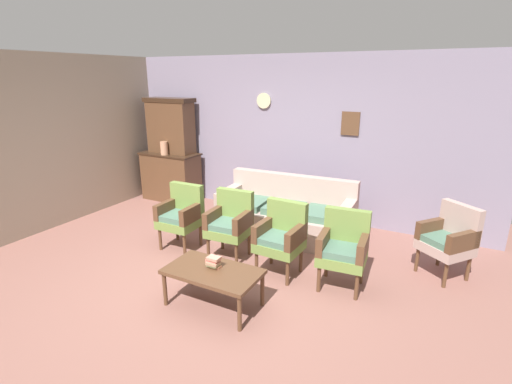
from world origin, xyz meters
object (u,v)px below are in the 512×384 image
(side_cabinet, at_px, (171,176))
(book_stack_on_table, at_px, (214,262))
(armchair_near_couch_end, at_px, (181,214))
(armchair_near_cabinet, at_px, (343,246))
(coffee_table, at_px, (213,274))
(vase_on_cabinet, at_px, (164,148))
(floral_couch, at_px, (286,215))
(armchair_row_middle, at_px, (230,221))
(wingback_chair_by_fireplace, at_px, (449,238))
(armchair_by_doorway, at_px, (281,235))

(side_cabinet, xyz_separation_m, book_stack_on_table, (2.76, -2.59, 0.02))
(armchair_near_couch_end, xyz_separation_m, armchair_near_cabinet, (2.31, 0.02, 0.00))
(armchair_near_cabinet, relative_size, book_stack_on_table, 5.98)
(coffee_table, bearing_deg, vase_on_cabinet, 138.10)
(floral_couch, bearing_deg, armchair_row_middle, -111.45)
(side_cabinet, relative_size, vase_on_cabinet, 4.62)
(vase_on_cabinet, xyz_separation_m, coffee_table, (2.75, -2.47, -0.68))
(armchair_near_cabinet, bearing_deg, coffee_table, -136.53)
(floral_couch, bearing_deg, side_cabinet, 167.97)
(wingback_chair_by_fireplace, bearing_deg, book_stack_on_table, -140.03)
(wingback_chair_by_fireplace, bearing_deg, armchair_row_middle, -163.16)
(side_cabinet, xyz_separation_m, armchair_near_cabinet, (3.87, -1.61, 0.03))
(side_cabinet, relative_size, armchair_near_cabinet, 1.28)
(armchair_row_middle, xyz_separation_m, wingback_chair_by_fireplace, (2.60, 0.79, 0.00))
(book_stack_on_table, bearing_deg, armchair_near_cabinet, 41.53)
(floral_couch, bearing_deg, armchair_near_cabinet, -41.57)
(floral_couch, height_order, wingback_chair_by_fireplace, same)
(vase_on_cabinet, bearing_deg, wingback_chair_by_fireplace, -7.01)
(wingback_chair_by_fireplace, relative_size, coffee_table, 0.90)
(armchair_near_couch_end, height_order, book_stack_on_table, armchair_near_couch_end)
(floral_couch, xyz_separation_m, armchair_row_middle, (-0.39, -0.98, 0.17))
(side_cabinet, bearing_deg, floral_couch, -12.03)
(coffee_table, distance_m, book_stack_on_table, 0.12)
(armchair_near_cabinet, bearing_deg, armchair_row_middle, 178.34)
(side_cabinet, height_order, armchair_near_couch_end, side_cabinet)
(floral_couch, bearing_deg, coffee_table, -88.17)
(armchair_by_doorway, bearing_deg, book_stack_on_table, -110.85)
(vase_on_cabinet, bearing_deg, book_stack_on_table, -41.54)
(wingback_chair_by_fireplace, distance_m, book_stack_on_table, 2.83)
(wingback_chair_by_fireplace, xyz_separation_m, book_stack_on_table, (-2.17, -1.82, -0.01))
(armchair_near_cabinet, xyz_separation_m, book_stack_on_table, (-1.11, -0.99, -0.01))
(armchair_near_couch_end, relative_size, armchair_by_doorway, 1.00)
(armchair_near_cabinet, bearing_deg, armchair_near_couch_end, -179.42)
(floral_couch, height_order, coffee_table, floral_couch)
(floral_couch, distance_m, book_stack_on_table, 2.02)
(vase_on_cabinet, distance_m, wingback_chair_by_fireplace, 4.97)
(vase_on_cabinet, xyz_separation_m, armchair_near_cabinet, (3.85, -1.43, -0.56))
(vase_on_cabinet, height_order, wingback_chair_by_fireplace, vase_on_cabinet)
(armchair_by_doorway, bearing_deg, armchair_near_cabinet, 3.66)
(book_stack_on_table, bearing_deg, armchair_by_doorway, 69.15)
(vase_on_cabinet, height_order, armchair_near_couch_end, vase_on_cabinet)
(floral_couch, xyz_separation_m, coffee_table, (0.07, -2.06, 0.05))
(vase_on_cabinet, relative_size, armchair_by_doorway, 0.28)
(armchair_row_middle, bearing_deg, armchair_near_couch_end, -174.91)
(side_cabinet, xyz_separation_m, armchair_by_doorway, (3.11, -1.65, 0.03))
(armchair_row_middle, relative_size, armchair_near_cabinet, 1.00)
(armchair_row_middle, bearing_deg, book_stack_on_table, -67.32)
(side_cabinet, bearing_deg, vase_on_cabinet, -82.22)
(side_cabinet, height_order, floral_couch, side_cabinet)
(vase_on_cabinet, relative_size, coffee_table, 0.25)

